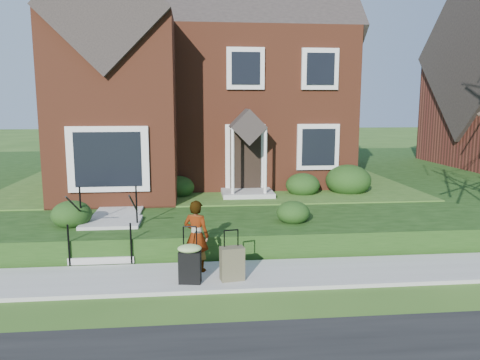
{
  "coord_description": "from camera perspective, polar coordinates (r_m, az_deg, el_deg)",
  "views": [
    {
      "loc": [
        -0.49,
        -9.03,
        3.49
      ],
      "look_at": [
        0.63,
        2.0,
        1.69
      ],
      "focal_mm": 35.0,
      "sensor_mm": 36.0,
      "label": 1
    }
  ],
  "objects": [
    {
      "name": "front_steps",
      "position": [
        11.47,
        -15.75,
        -6.36
      ],
      "size": [
        1.4,
        2.02,
        1.5
      ],
      "color": "#9E9B93",
      "rests_on": "ground"
    },
    {
      "name": "ground",
      "position": [
        9.7,
        -2.54,
        -11.86
      ],
      "size": [
        120.0,
        120.0,
        0.0
      ],
      "primitive_type": "plane",
      "color": "#2D5119",
      "rests_on": "ground"
    },
    {
      "name": "suitcase_black",
      "position": [
        9.14,
        -6.14,
        -9.83
      ],
      "size": [
        0.51,
        0.44,
        1.11
      ],
      "rotation": [
        0.0,
        0.0,
        -0.15
      ],
      "color": "black",
      "rests_on": "sidewalk"
    },
    {
      "name": "foundation_shrubs",
      "position": [
        14.37,
        -0.27,
        -0.62
      ],
      "size": [
        10.28,
        4.79,
        1.04
      ],
      "color": "black",
      "rests_on": "terrace"
    },
    {
      "name": "woman",
      "position": [
        9.69,
        -5.34,
        -6.78
      ],
      "size": [
        0.64,
        0.55,
        1.48
      ],
      "primitive_type": "imported",
      "rotation": [
        0.0,
        0.0,
        2.71
      ],
      "color": "#999999",
      "rests_on": "sidewalk"
    },
    {
      "name": "suitcase_olive",
      "position": [
        9.28,
        -0.96,
        -10.13
      ],
      "size": [
        0.49,
        0.33,
        1.0
      ],
      "rotation": [
        0.0,
        0.0,
        0.16
      ],
      "color": "brown",
      "rests_on": "sidewalk"
    },
    {
      "name": "terrace",
      "position": [
        20.68,
        6.84,
        0.29
      ],
      "size": [
        44.0,
        20.0,
        0.6
      ],
      "primitive_type": "cube",
      "color": "black",
      "rests_on": "ground"
    },
    {
      "name": "sidewalk",
      "position": [
        9.68,
        -2.54,
        -11.64
      ],
      "size": [
        60.0,
        1.6,
        0.08
      ],
      "primitive_type": "cube",
      "color": "#9E9B93",
      "rests_on": "ground"
    },
    {
      "name": "main_house",
      "position": [
        18.73,
        -5.05,
        14.63
      ],
      "size": [
        10.4,
        10.2,
        9.4
      ],
      "color": "brown",
      "rests_on": "terrace"
    },
    {
      "name": "walkway",
      "position": [
        14.46,
        -13.65,
        -2.43
      ],
      "size": [
        1.2,
        6.0,
        0.06
      ],
      "primitive_type": "cube",
      "color": "#9E9B93",
      "rests_on": "terrace"
    }
  ]
}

